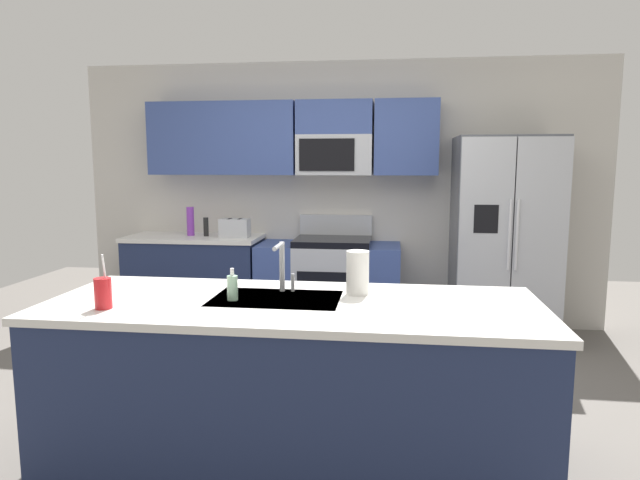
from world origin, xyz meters
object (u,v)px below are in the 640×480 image
(toaster, at_px, (235,228))
(sink_faucet, at_px, (282,263))
(drink_cup_red, at_px, (103,293))
(bottle_purple, at_px, (190,221))
(pepper_mill, at_px, (206,227))
(range_oven, at_px, (329,285))
(soap_dispenser, at_px, (232,287))
(refrigerator, at_px, (504,240))
(paper_towel_roll, at_px, (358,273))

(toaster, xyz_separation_m, sink_faucet, (0.91, -2.20, 0.08))
(drink_cup_red, bearing_deg, bottle_purple, 101.82)
(pepper_mill, bearing_deg, sink_faucet, -61.63)
(range_oven, xyz_separation_m, soap_dispenser, (-0.23, -2.46, 0.53))
(toaster, bearing_deg, range_oven, 3.29)
(sink_faucet, relative_size, drink_cup_red, 1.03)
(toaster, distance_m, pepper_mill, 0.31)
(drink_cup_red, distance_m, soap_dispenser, 0.64)
(refrigerator, distance_m, sink_faucet, 2.71)
(sink_faucet, bearing_deg, toaster, 112.43)
(toaster, bearing_deg, sink_faucet, -67.57)
(range_oven, bearing_deg, drink_cup_red, -106.76)
(soap_dispenser, bearing_deg, pepper_mill, 111.94)
(pepper_mill, height_order, paper_towel_roll, paper_towel_roll)
(soap_dispenser, distance_m, paper_towel_roll, 0.68)
(range_oven, relative_size, soap_dispenser, 8.00)
(range_oven, height_order, refrigerator, refrigerator)
(pepper_mill, distance_m, paper_towel_roll, 2.77)
(pepper_mill, bearing_deg, range_oven, 0.12)
(paper_towel_roll, bearing_deg, toaster, 121.20)
(pepper_mill, height_order, drink_cup_red, drink_cup_red)
(refrigerator, distance_m, pepper_mill, 2.83)
(range_oven, bearing_deg, sink_faucet, -90.16)
(toaster, distance_m, paper_towel_roll, 2.56)
(pepper_mill, xyz_separation_m, sink_faucet, (1.21, -2.25, 0.08))
(toaster, distance_m, bottle_purple, 0.48)
(pepper_mill, bearing_deg, soap_dispenser, -68.06)
(bottle_purple, bearing_deg, paper_towel_roll, -51.50)
(refrigerator, relative_size, bottle_purple, 6.54)
(range_oven, relative_size, refrigerator, 0.74)
(soap_dispenser, bearing_deg, range_oven, 84.64)
(range_oven, bearing_deg, soap_dispenser, -95.36)
(range_oven, relative_size, toaster, 4.86)
(toaster, relative_size, drink_cup_red, 1.02)
(range_oven, bearing_deg, toaster, -176.71)
(range_oven, distance_m, paper_towel_roll, 2.35)
(refrigerator, height_order, sink_faucet, refrigerator)
(paper_towel_roll, bearing_deg, pepper_mill, 126.09)
(refrigerator, relative_size, paper_towel_roll, 7.71)
(range_oven, xyz_separation_m, toaster, (-0.91, -0.05, 0.55))
(paper_towel_roll, bearing_deg, range_oven, 100.42)
(paper_towel_roll, bearing_deg, soap_dispenser, -161.33)
(soap_dispenser, bearing_deg, sink_faucet, 42.92)
(sink_faucet, bearing_deg, drink_cup_red, -150.57)
(refrigerator, relative_size, drink_cup_red, 6.77)
(soap_dispenser, bearing_deg, paper_towel_roll, 18.67)
(drink_cup_red, relative_size, soap_dispenser, 1.61)
(range_oven, xyz_separation_m, bottle_purple, (-1.39, 0.02, 0.60))
(toaster, distance_m, soap_dispenser, 2.50)
(bottle_purple, bearing_deg, toaster, -8.55)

